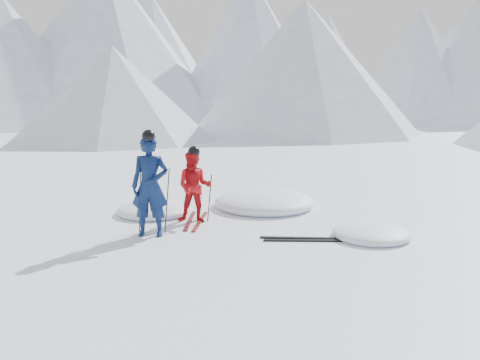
# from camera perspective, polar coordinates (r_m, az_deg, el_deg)

# --- Properties ---
(ground) EXTENTS (160.00, 160.00, 0.00)m
(ground) POSITION_cam_1_polar(r_m,az_deg,el_deg) (9.76, 8.20, -7.28)
(ground) COLOR white
(ground) RESTS_ON ground
(mountain_range) EXTENTS (106.15, 62.94, 15.53)m
(mountain_range) POSITION_cam_1_polar(r_m,az_deg,el_deg) (44.98, 21.73, 14.12)
(mountain_range) COLOR #B2BCD1
(mountain_range) RESTS_ON ground
(skier_blue) EXTENTS (0.82, 0.63, 2.03)m
(skier_blue) POSITION_cam_1_polar(r_m,az_deg,el_deg) (10.23, -10.07, -0.68)
(skier_blue) COLOR #0B1B43
(skier_blue) RESTS_ON ground
(skier_red) EXTENTS (0.88, 0.75, 1.59)m
(skier_red) POSITION_cam_1_polar(r_m,az_deg,el_deg) (11.24, -5.15, -0.76)
(skier_red) COLOR red
(skier_red) RESTS_ON ground
(pole_blue_left) EXTENTS (0.13, 0.09, 1.35)m
(pole_blue_left) POSITION_cam_1_polar(r_m,az_deg,el_deg) (10.56, -11.15, -2.26)
(pole_blue_left) COLOR black
(pole_blue_left) RESTS_ON ground
(pole_blue_right) EXTENTS (0.13, 0.08, 1.35)m
(pole_blue_right) POSITION_cam_1_polar(r_m,az_deg,el_deg) (10.42, -8.19, -2.34)
(pole_blue_right) COLOR black
(pole_blue_right) RESTS_ON ground
(pole_red_left) EXTENTS (0.11, 0.09, 1.06)m
(pole_red_left) POSITION_cam_1_polar(r_m,az_deg,el_deg) (11.62, -6.09, -1.75)
(pole_red_left) COLOR black
(pole_red_left) RESTS_ON ground
(pole_red_right) EXTENTS (0.11, 0.08, 1.06)m
(pole_red_right) POSITION_cam_1_polar(r_m,az_deg,el_deg) (11.33, -3.44, -2.02)
(pole_red_right) COLOR black
(pole_red_right) RESTS_ON ground
(ski_worn_left) EXTENTS (0.50, 1.67, 0.03)m
(ski_worn_left) POSITION_cam_1_polar(r_m,az_deg,el_deg) (11.45, -5.65, -4.57)
(ski_worn_left) COLOR black
(ski_worn_left) RESTS_ON ground
(ski_worn_right) EXTENTS (0.39, 1.69, 0.03)m
(ski_worn_right) POSITION_cam_1_polar(r_m,az_deg,el_deg) (11.37, -4.52, -4.66)
(ski_worn_right) COLOR black
(ski_worn_right) RESTS_ON ground
(ski_loose_a) EXTENTS (1.68, 0.43, 0.03)m
(ski_loose_a) POSITION_cam_1_polar(r_m,az_deg,el_deg) (10.15, 7.11, -6.49)
(ski_loose_a) COLOR black
(ski_loose_a) RESTS_ON ground
(ski_loose_b) EXTENTS (1.67, 0.49, 0.03)m
(ski_loose_b) POSITION_cam_1_polar(r_m,az_deg,el_deg) (10.00, 7.55, -6.76)
(ski_loose_b) COLOR black
(ski_loose_b) RESTS_ON ground
(snow_lumps) EXTENTS (9.13, 6.39, 0.55)m
(snow_lumps) POSITION_cam_1_polar(r_m,az_deg,el_deg) (12.05, 2.49, -3.87)
(snow_lumps) COLOR white
(snow_lumps) RESTS_ON ground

